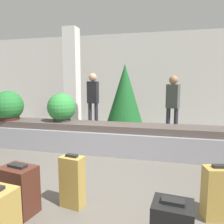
{
  "coord_description": "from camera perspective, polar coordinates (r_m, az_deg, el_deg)",
  "views": [
    {
      "loc": [
        1.05,
        -2.64,
        1.47
      ],
      "look_at": [
        0.0,
        1.72,
        0.85
      ],
      "focal_mm": 35.0,
      "sensor_mm": 36.0,
      "label": 1
    }
  ],
  "objects": [
    {
      "name": "potted_plant_1",
      "position": [
        5.55,
        -25.46,
        1.31
      ],
      "size": [
        0.68,
        0.68,
        0.68
      ],
      "color": "#381914",
      "rests_on": "carousel"
    },
    {
      "name": "pillar",
      "position": [
        7.37,
        -10.38,
        8.72
      ],
      "size": [
        0.43,
        0.43,
        3.2
      ],
      "color": "silver",
      "rests_on": "ground_plane"
    },
    {
      "name": "suitcase_1",
      "position": [
        2.75,
        26.38,
        -18.4
      ],
      "size": [
        0.38,
        0.26,
        0.6
      ],
      "rotation": [
        0.0,
        0.0,
        0.22
      ],
      "color": "#A3843D",
      "rests_on": "ground_plane"
    },
    {
      "name": "ground_plane",
      "position": [
        3.19,
        -7.72,
        -19.59
      ],
      "size": [
        18.0,
        18.0,
        0.0
      ],
      "primitive_type": "plane",
      "color": "#59544C"
    },
    {
      "name": "potted_plant_0",
      "position": [
        4.97,
        -13.04,
        1.04
      ],
      "size": [
        0.62,
        0.62,
        0.63
      ],
      "color": "#2D2D2D",
      "rests_on": "carousel"
    },
    {
      "name": "decorated_tree",
      "position": [
        6.1,
        3.36,
        4.08
      ],
      "size": [
        1.1,
        1.1,
        1.97
      ],
      "color": "#4C331E",
      "rests_on": "ground_plane"
    },
    {
      "name": "back_wall",
      "position": [
        8.11,
        6.19,
        8.7
      ],
      "size": [
        18.0,
        0.06,
        3.2
      ],
      "color": "beige",
      "rests_on": "ground_plane"
    },
    {
      "name": "suitcase_2",
      "position": [
        2.74,
        -10.3,
        -17.4
      ],
      "size": [
        0.29,
        0.21,
        0.64
      ],
      "rotation": [
        0.0,
        0.0,
        -0.17
      ],
      "color": "#A3843D",
      "rests_on": "ground_plane"
    },
    {
      "name": "traveler_1",
      "position": [
        5.95,
        15.57,
        2.79
      ],
      "size": [
        0.37,
        0.29,
        1.64
      ],
      "rotation": [
        0.0,
        0.0,
        2.73
      ],
      "color": "#282833",
      "rests_on": "ground_plane"
    },
    {
      "name": "traveler_0",
      "position": [
        6.63,
        -5.01,
        4.11
      ],
      "size": [
        0.34,
        0.24,
        1.73
      ],
      "rotation": [
        0.0,
        0.0,
        2.99
      ],
      "color": "#282833",
      "rests_on": "ground_plane"
    },
    {
      "name": "carousel",
      "position": [
        4.64,
        0.0,
        -6.93
      ],
      "size": [
        7.53,
        0.73,
        0.6
      ],
      "color": "gray",
      "rests_on": "ground_plane"
    },
    {
      "name": "suitcase_4",
      "position": [
        2.79,
        -23.13,
        -18.18
      ],
      "size": [
        0.42,
        0.33,
        0.57
      ],
      "rotation": [
        0.0,
        0.0,
        -0.18
      ],
      "color": "#472319",
      "rests_on": "ground_plane"
    }
  ]
}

